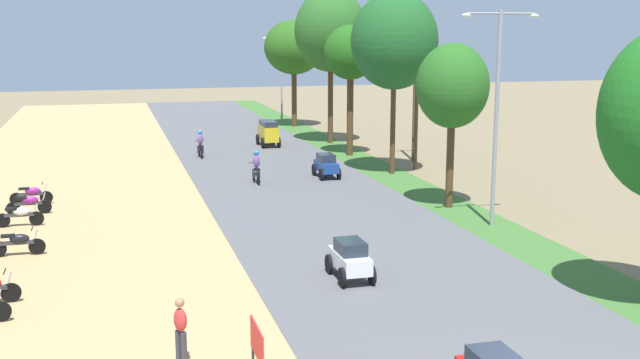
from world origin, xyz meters
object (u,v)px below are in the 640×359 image
(parked_motorbike_fourth, at_px, (18,242))
(car_van_yellow, at_px, (268,132))
(car_hatchback_blue, at_px, (326,165))
(street_signboard, at_px, (257,346))
(motorbike_ahead_second, at_px, (200,145))
(car_hatchback_white, at_px, (350,258))
(median_tree_second, at_px, (452,87))
(median_tree_sixth, at_px, (294,48))
(utility_pole_near, at_px, (417,93))
(utility_pole_far, at_px, (415,81))
(parked_motorbike_sixth, at_px, (29,203))
(median_tree_fourth, at_px, (350,54))
(pedestrian_on_shoulder, at_px, (181,328))
(motorbike_foreground_rider, at_px, (256,167))
(streetlamp_mid, at_px, (281,71))
(streetlamp_near, at_px, (497,105))
(parked_motorbike_fifth, at_px, (20,214))
(parked_motorbike_seventh, at_px, (32,193))
(median_tree_fifth, at_px, (331,31))
(median_tree_third, at_px, (394,41))

(parked_motorbike_fourth, height_order, car_van_yellow, car_van_yellow)
(parked_motorbike_fourth, bearing_deg, car_hatchback_blue, 37.52)
(parked_motorbike_fourth, relative_size, street_signboard, 1.20)
(motorbike_ahead_second, bearing_deg, street_signboard, -94.62)
(car_hatchback_white, bearing_deg, car_hatchback_blue, 76.58)
(median_tree_second, bearing_deg, median_tree_sixth, 89.54)
(utility_pole_near, height_order, utility_pole_far, utility_pole_far)
(parked_motorbike_sixth, xyz_separation_m, median_tree_fourth, (17.44, 11.05, 5.62))
(utility_pole_near, bearing_deg, median_tree_sixth, 95.48)
(utility_pole_near, distance_m, car_hatchback_blue, 6.57)
(median_tree_second, bearing_deg, pedestrian_on_shoulder, -134.13)
(median_tree_fourth, xyz_separation_m, motorbike_foreground_rider, (-7.15, -7.07, -5.32))
(pedestrian_on_shoulder, relative_size, streetlamp_mid, 0.23)
(parked_motorbike_sixth, relative_size, utility_pole_far, 0.20)
(streetlamp_near, bearing_deg, car_van_yellow, 100.46)
(parked_motorbike_fifth, relative_size, parked_motorbike_seventh, 1.00)
(parked_motorbike_sixth, height_order, car_hatchback_blue, car_hatchback_blue)
(median_tree_fourth, bearing_deg, streetlamp_near, -89.59)
(median_tree_fifth, relative_size, streetlamp_near, 1.23)
(car_van_yellow, bearing_deg, median_tree_third, -68.80)
(median_tree_fourth, relative_size, median_tree_sixth, 0.94)
(parked_motorbike_fourth, height_order, motorbike_ahead_second, motorbike_ahead_second)
(parked_motorbike_fourth, bearing_deg, median_tree_fifth, 52.10)
(parked_motorbike_fourth, relative_size, car_hatchback_white, 0.90)
(median_tree_fifth, relative_size, utility_pole_near, 1.26)
(median_tree_second, distance_m, median_tree_sixth, 29.26)
(median_tree_fourth, bearing_deg, parked_motorbike_seventh, -152.49)
(motorbike_foreground_rider, relative_size, motorbike_ahead_second, 1.00)
(motorbike_ahead_second, bearing_deg, median_tree_third, -40.59)
(median_tree_sixth, height_order, streetlamp_near, median_tree_sixth)
(streetlamp_mid, bearing_deg, utility_pole_near, -85.58)
(parked_motorbike_fifth, relative_size, median_tree_second, 0.26)
(median_tree_fourth, xyz_separation_m, car_hatchback_blue, (-3.40, -6.63, -5.43))
(median_tree_fourth, xyz_separation_m, streetlamp_mid, (0.13, 19.38, -2.01))
(street_signboard, distance_m, median_tree_second, 19.09)
(streetlamp_near, bearing_deg, streetlamp_mid, 90.00)
(median_tree_fifth, height_order, car_hatchback_blue, median_tree_fifth)
(streetlamp_near, bearing_deg, utility_pole_near, 81.25)
(median_tree_second, bearing_deg, car_hatchback_blue, 112.68)
(street_signboard, relative_size, pedestrian_on_shoulder, 0.93)
(utility_pole_near, height_order, car_hatchback_white, utility_pole_near)
(median_tree_third, xyz_separation_m, car_hatchback_white, (-7.53, -16.25, -6.26))
(car_hatchback_blue, relative_size, motorbike_ahead_second, 1.11)
(parked_motorbike_seventh, relative_size, utility_pole_far, 0.20)
(streetlamp_mid, bearing_deg, streetlamp_near, -90.00)
(parked_motorbike_fourth, distance_m, median_tree_sixth, 36.92)
(median_tree_third, relative_size, motorbike_foreground_rider, 5.26)
(median_tree_third, xyz_separation_m, motorbike_foreground_rider, (-7.46, -0.64, -6.15))
(parked_motorbike_sixth, xyz_separation_m, street_signboard, (6.06, -18.27, 0.55))
(median_tree_fifth, xyz_separation_m, motorbike_foreground_rider, (-7.46, -12.37, -6.63))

